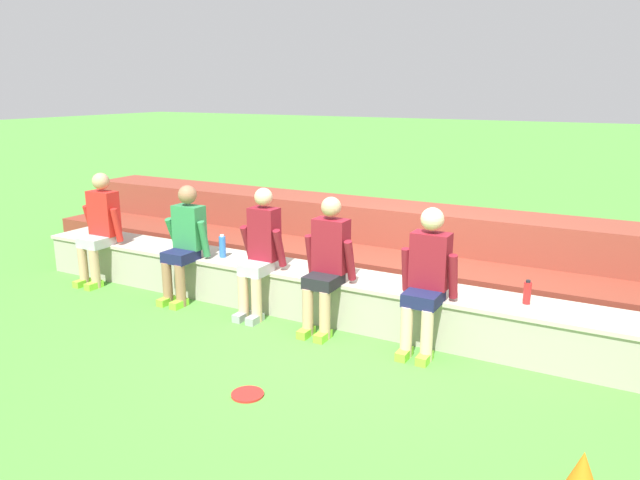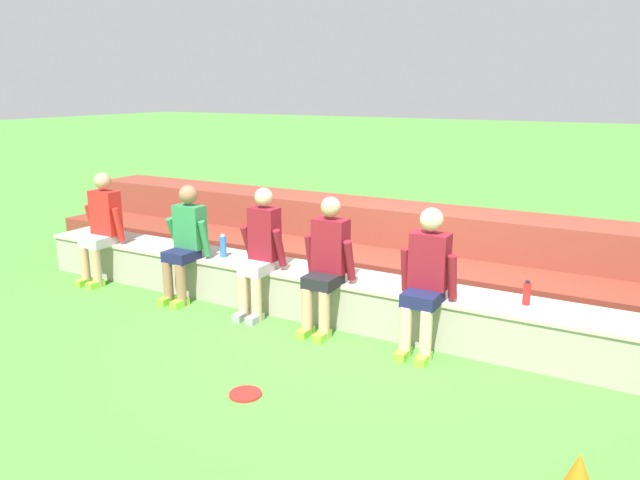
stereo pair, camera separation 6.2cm
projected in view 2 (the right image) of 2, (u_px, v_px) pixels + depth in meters
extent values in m
plane|color=#4C9338|center=(359.00, 335.00, 5.97)|extent=(80.00, 80.00, 0.00)
cube|color=#A8A08E|center=(372.00, 303.00, 6.15)|extent=(8.91, 0.57, 0.48)
cube|color=#BCB39F|center=(372.00, 282.00, 6.09)|extent=(8.95, 0.61, 0.04)
cube|color=brown|center=(405.00, 280.00, 6.92)|extent=(10.60, 0.76, 0.47)
cube|color=brown|center=(428.00, 245.00, 7.51)|extent=(10.60, 0.76, 0.94)
cylinder|color=tan|center=(85.00, 266.00, 7.44)|extent=(0.11, 0.11, 0.48)
cylinder|color=tan|center=(97.00, 268.00, 7.34)|extent=(0.11, 0.11, 0.48)
cube|color=#8CD833|center=(84.00, 282.00, 7.45)|extent=(0.10, 0.22, 0.08)
cube|color=#8CD833|center=(95.00, 285.00, 7.36)|extent=(0.10, 0.22, 0.08)
cube|color=#B2B2B7|center=(98.00, 241.00, 7.44)|extent=(0.33, 0.34, 0.12)
cube|color=red|center=(105.00, 213.00, 7.49)|extent=(0.37, 0.20, 0.55)
sphere|color=tan|center=(103.00, 181.00, 7.39)|extent=(0.21, 0.21, 0.21)
cylinder|color=red|center=(92.00, 221.00, 7.61)|extent=(0.08, 0.17, 0.43)
cylinder|color=red|center=(118.00, 225.00, 7.39)|extent=(0.08, 0.15, 0.43)
cylinder|color=#996B4C|center=(168.00, 283.00, 6.80)|extent=(0.11, 0.11, 0.48)
cylinder|color=#996B4C|center=(181.00, 285.00, 6.71)|extent=(0.11, 0.11, 0.48)
cube|color=#8CD833|center=(167.00, 300.00, 6.81)|extent=(0.10, 0.22, 0.08)
cube|color=#8CD833|center=(180.00, 303.00, 6.72)|extent=(0.10, 0.22, 0.08)
cube|color=#191E47|center=(181.00, 256.00, 6.80)|extent=(0.31, 0.34, 0.12)
cube|color=#2D7F47|center=(190.00, 227.00, 6.86)|extent=(0.35, 0.20, 0.49)
sphere|color=#996B4C|center=(188.00, 194.00, 6.77)|extent=(0.21, 0.21, 0.21)
cylinder|color=#2D7F47|center=(175.00, 234.00, 6.98)|extent=(0.08, 0.22, 0.42)
cylinder|color=#2D7F47|center=(205.00, 239.00, 6.77)|extent=(0.08, 0.16, 0.43)
cylinder|color=#DBAD89|center=(243.00, 297.00, 6.34)|extent=(0.11, 0.11, 0.48)
cylinder|color=#DBAD89|center=(256.00, 299.00, 6.26)|extent=(0.11, 0.11, 0.48)
cube|color=#99999E|center=(242.00, 316.00, 6.35)|extent=(0.10, 0.22, 0.08)
cube|color=#99999E|center=(255.00, 319.00, 6.27)|extent=(0.10, 0.22, 0.08)
cube|color=#B2B2B7|center=(256.00, 268.00, 6.33)|extent=(0.27, 0.31, 0.12)
cube|color=maroon|center=(264.00, 234.00, 6.39)|extent=(0.30, 0.20, 0.56)
sphere|color=#DBAD89|center=(264.00, 197.00, 6.29)|extent=(0.19, 0.19, 0.19)
cylinder|color=maroon|center=(248.00, 243.00, 6.50)|extent=(0.08, 0.22, 0.42)
cylinder|color=maroon|center=(280.00, 248.00, 6.31)|extent=(0.08, 0.20, 0.43)
cylinder|color=tan|center=(307.00, 312.00, 5.91)|extent=(0.11, 0.11, 0.48)
cylinder|color=tan|center=(324.00, 315.00, 5.82)|extent=(0.11, 0.11, 0.48)
cube|color=#8CD833|center=(305.00, 332.00, 5.93)|extent=(0.10, 0.22, 0.08)
cube|color=#8CD833|center=(322.00, 336.00, 5.84)|extent=(0.10, 0.22, 0.08)
cube|color=black|center=(323.00, 281.00, 5.92)|extent=(0.31, 0.36, 0.12)
cube|color=maroon|center=(331.00, 245.00, 5.97)|extent=(0.34, 0.20, 0.53)
sphere|color=tan|center=(331.00, 207.00, 5.88)|extent=(0.20, 0.20, 0.20)
cylinder|color=maroon|center=(310.00, 255.00, 6.09)|extent=(0.08, 0.16, 0.43)
cylinder|color=maroon|center=(350.00, 261.00, 5.88)|extent=(0.08, 0.19, 0.43)
cylinder|color=beige|center=(405.00, 332.00, 5.43)|extent=(0.11, 0.11, 0.48)
cylinder|color=beige|center=(426.00, 336.00, 5.34)|extent=(0.11, 0.11, 0.48)
cube|color=#8CD833|center=(403.00, 354.00, 5.44)|extent=(0.10, 0.22, 0.08)
cube|color=#8CD833|center=(423.00, 359.00, 5.35)|extent=(0.10, 0.22, 0.08)
cube|color=#191E47|center=(422.00, 298.00, 5.44)|extent=(0.31, 0.36, 0.12)
cube|color=maroon|center=(430.00, 261.00, 5.49)|extent=(0.35, 0.20, 0.51)
sphere|color=beige|center=(432.00, 219.00, 5.39)|extent=(0.21, 0.21, 0.21)
cylinder|color=maroon|center=(405.00, 270.00, 5.61)|extent=(0.08, 0.14, 0.43)
cylinder|color=maroon|center=(452.00, 277.00, 5.39)|extent=(0.08, 0.16, 0.43)
cylinder|color=red|center=(527.00, 294.00, 5.39)|extent=(0.07, 0.07, 0.20)
cylinder|color=black|center=(528.00, 282.00, 5.36)|extent=(0.04, 0.04, 0.02)
cylinder|color=blue|center=(223.00, 247.00, 6.89)|extent=(0.08, 0.08, 0.24)
cylinder|color=white|center=(223.00, 235.00, 6.86)|extent=(0.05, 0.05, 0.02)
cylinder|color=red|center=(245.00, 394.00, 4.80)|extent=(0.26, 0.26, 0.02)
cone|color=orange|center=(579.00, 473.00, 3.62)|extent=(0.20, 0.20, 0.27)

